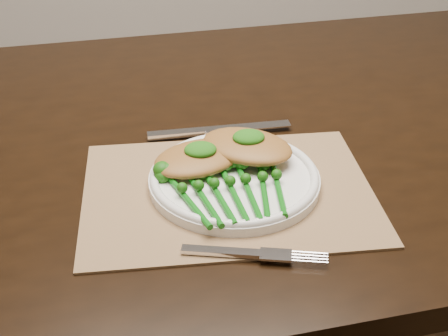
{
  "coord_description": "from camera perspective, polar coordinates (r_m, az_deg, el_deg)",
  "views": [
    {
      "loc": [
        -0.22,
        -1.01,
        1.24
      ],
      "look_at": [
        -0.15,
        -0.29,
        0.78
      ],
      "focal_mm": 50.0,
      "sensor_mm": 36.0,
      "label": 1
    }
  ],
  "objects": [
    {
      "name": "dining_table",
      "position": [
        1.24,
        -0.72,
        -11.61
      ],
      "size": [
        1.7,
        1.1,
        0.75
      ],
      "rotation": [
        0.0,
        0.0,
        0.13
      ],
      "color": "black",
      "rests_on": "ground"
    },
    {
      "name": "pesto_dollop_right",
      "position": [
        0.89,
        2.26,
        2.83
      ],
      "size": [
        0.05,
        0.04,
        0.02
      ],
      "primitive_type": "ellipsoid",
      "color": "#134A0A",
      "rests_on": "chicken_fillet_right"
    },
    {
      "name": "knife",
      "position": [
        0.99,
        -1.68,
        3.42
      ],
      "size": [
        0.23,
        0.04,
        0.01
      ],
      "rotation": [
        0.0,
        0.0,
        0.07
      ],
      "color": "silver",
      "rests_on": "placemat"
    },
    {
      "name": "dinner_plate",
      "position": [
        0.87,
        0.95,
        -0.92
      ],
      "size": [
        0.24,
        0.24,
        0.02
      ],
      "color": "white",
      "rests_on": "placemat"
    },
    {
      "name": "chicken_fillet_left",
      "position": [
        0.88,
        -2.39,
        0.92
      ],
      "size": [
        0.16,
        0.14,
        0.03
      ],
      "primitive_type": "ellipsoid",
      "rotation": [
        0.0,
        0.0,
        0.43
      ],
      "color": "olive",
      "rests_on": "dinner_plate"
    },
    {
      "name": "chicken_fillet_right",
      "position": [
        0.9,
        2.11,
        2.02
      ],
      "size": [
        0.16,
        0.15,
        0.03
      ],
      "primitive_type": "ellipsoid",
      "rotation": [
        0.0,
        0.0,
        -0.55
      ],
      "color": "olive",
      "rests_on": "dinner_plate"
    },
    {
      "name": "fork",
      "position": [
        0.75,
        3.66,
        -7.89
      ],
      "size": [
        0.18,
        0.05,
        0.01
      ],
      "rotation": [
        0.0,
        0.0,
        -0.2
      ],
      "color": "silver",
      "rests_on": "placemat"
    },
    {
      "name": "broccolini_bundle",
      "position": [
        0.82,
        0.92,
        -2.4
      ],
      "size": [
        0.17,
        0.18,
        0.04
      ],
      "rotation": [
        0.0,
        0.0,
        0.15
      ],
      "color": "#0B590E",
      "rests_on": "dinner_plate"
    },
    {
      "name": "pesto_dollop_left",
      "position": [
        0.87,
        -2.18,
        1.69
      ],
      "size": [
        0.05,
        0.04,
        0.02
      ],
      "primitive_type": "ellipsoid",
      "color": "#134A0A",
      "rests_on": "chicken_fillet_left"
    },
    {
      "name": "placemat",
      "position": [
        0.86,
        0.38,
        -2.18
      ],
      "size": [
        0.4,
        0.3,
        0.0
      ],
      "primitive_type": "cube",
      "rotation": [
        0.0,
        0.0,
        0.02
      ],
      "color": "olive",
      "rests_on": "dining_table"
    }
  ]
}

